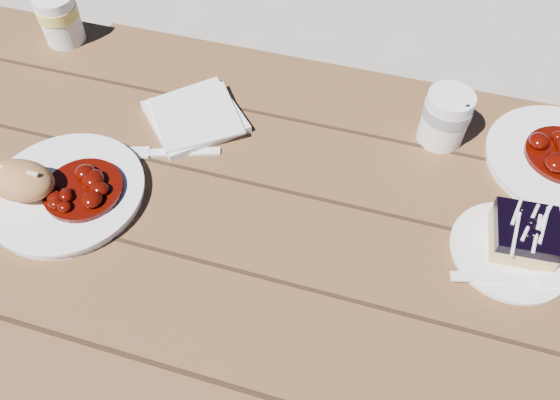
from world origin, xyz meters
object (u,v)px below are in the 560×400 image
(dessert_plate, at_px, (510,252))
(coffee_cup, at_px, (445,118))
(bread_roll, at_px, (21,180))
(main_plate, at_px, (67,193))
(picnic_table, at_px, (363,307))
(blueberry_cake, at_px, (524,234))
(second_cup, at_px, (60,19))

(dessert_plate, height_order, coffee_cup, coffee_cup)
(bread_roll, height_order, dessert_plate, bread_roll)
(main_plate, relative_size, bread_roll, 2.23)
(bread_roll, distance_m, dessert_plate, 0.74)
(picnic_table, xyz_separation_m, blueberry_cake, (0.20, 0.07, 0.20))
(coffee_cup, distance_m, second_cup, 0.76)
(main_plate, distance_m, dessert_plate, 0.68)
(second_cup, bearing_deg, picnic_table, -25.58)
(picnic_table, height_order, bread_roll, bread_roll)
(coffee_cup, bearing_deg, main_plate, -151.77)
(blueberry_cake, bearing_deg, bread_roll, -174.59)
(main_plate, height_order, dessert_plate, main_plate)
(blueberry_cake, bearing_deg, second_cup, 159.89)
(dessert_plate, relative_size, second_cup, 1.75)
(main_plate, distance_m, bread_roll, 0.07)
(dessert_plate, bearing_deg, picnic_table, -162.14)
(main_plate, xyz_separation_m, coffee_cup, (0.55, 0.30, 0.04))
(main_plate, height_order, coffee_cup, coffee_cup)
(picnic_table, relative_size, main_plate, 8.37)
(bread_roll, xyz_separation_m, blueberry_cake, (0.74, 0.12, -0.01))
(bread_roll, bearing_deg, dessert_plate, 8.30)
(picnic_table, height_order, blueberry_cake, blueberry_cake)
(blueberry_cake, bearing_deg, dessert_plate, -127.61)
(blueberry_cake, bearing_deg, main_plate, -175.48)
(dessert_plate, relative_size, blueberry_cake, 1.81)
(picnic_table, bearing_deg, bread_roll, -175.09)
(dessert_plate, xyz_separation_m, second_cup, (-0.89, 0.27, 0.04))
(bread_roll, xyz_separation_m, coffee_cup, (0.61, 0.32, 0.00))
(second_cup, bearing_deg, dessert_plate, -17.26)
(main_plate, relative_size, blueberry_cake, 2.57)
(dessert_plate, bearing_deg, second_cup, 162.74)
(main_plate, bearing_deg, dessert_plate, 7.31)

